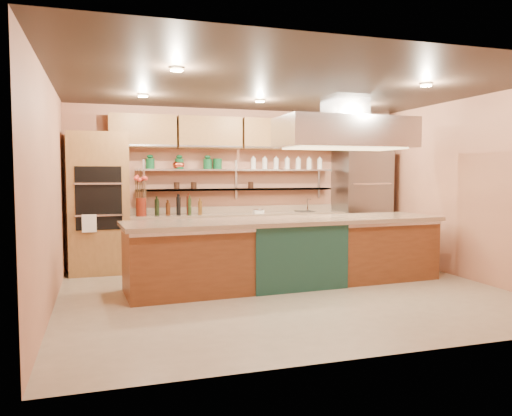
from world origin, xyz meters
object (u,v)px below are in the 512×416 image
object	(u,v)px
kitchen_scale	(258,210)
green_canister	(218,164)
refrigerator	(362,204)
island	(288,252)
flower_vase	(141,207)
copper_kettle	(178,165)

from	to	relation	value
kitchen_scale	green_canister	bearing A→B (deg)	145.94
refrigerator	island	size ratio (longest dim) A/B	0.45
island	kitchen_scale	bearing A→B (deg)	84.27
island	kitchen_scale	distance (m)	1.76
flower_vase	copper_kettle	xyz separation A→B (m)	(0.65, 0.22, 0.70)
island	flower_vase	size ratio (longest dim) A/B	15.48
kitchen_scale	green_canister	xyz separation A→B (m)	(-0.70, 0.22, 0.83)
refrigerator	green_canister	xyz separation A→B (m)	(-2.77, 0.23, 0.76)
refrigerator	copper_kettle	xyz separation A→B (m)	(-3.48, 0.23, 0.74)
refrigerator	copper_kettle	size ratio (longest dim) A/B	11.88
island	green_canister	size ratio (longest dim) A/B	25.08
refrigerator	kitchen_scale	distance (m)	2.07
refrigerator	flower_vase	world-z (taller)	refrigerator
flower_vase	green_canister	distance (m)	1.56
island	green_canister	distance (m)	2.40
refrigerator	copper_kettle	distance (m)	3.57
refrigerator	copper_kettle	world-z (taller)	refrigerator
refrigerator	flower_vase	distance (m)	4.13
copper_kettle	refrigerator	bearing A→B (deg)	-3.78
flower_vase	green_canister	bearing A→B (deg)	9.19
island	kitchen_scale	xyz separation A→B (m)	(0.08, 1.68, 0.49)
refrigerator	kitchen_scale	bearing A→B (deg)	179.72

